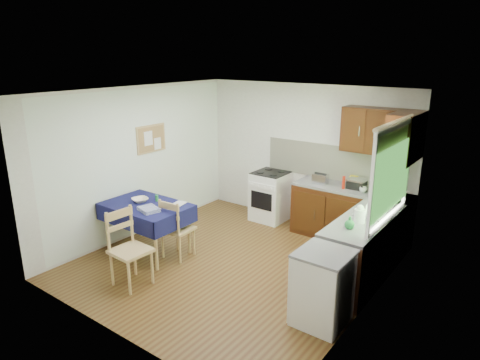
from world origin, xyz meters
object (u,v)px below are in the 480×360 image
Objects in this scene: toaster at (320,179)px; kettle at (360,215)px; chair_far at (176,227)px; chair_near at (128,246)px; dining_table at (146,211)px; dish_rack at (372,214)px; sandwich_press at (357,184)px.

toaster is 1.71m from kettle.
chair_near reaches higher than chair_far.
dish_rack reaches higher than dining_table.
kettle is at bearing -165.32° from chair_far.
sandwich_press is 1.49m from kettle.
sandwich_press is 1.21m from dish_rack.
toaster is at bearing 133.13° from kettle.
chair_near is at bearing -144.41° from kettle.
chair_near is at bearing 88.10° from chair_far.
kettle is (2.46, 1.76, 0.46)m from chair_near.
dining_table is 0.54m from chair_far.
dish_rack is (0.63, -1.03, -0.05)m from sandwich_press.
toaster is (1.82, 2.21, 0.30)m from dining_table.
toaster reaches higher than sandwich_press.
dining_table is at bearing 36.22° from chair_near.
dining_table is 5.32× the size of kettle.
chair_far is at bearing -120.79° from sandwich_press.
dish_rack reaches higher than sandwich_press.
chair_near reaches higher than dining_table.
chair_near is 4.25× the size of kettle.
sandwich_press is at bearing 113.13° from kettle.
dish_rack is at bearing -159.11° from chair_far.
kettle reaches higher than chair_far.
dish_rack is at bearing 82.57° from kettle.
chair_far is at bearing -161.39° from kettle.
sandwich_press reaches higher than dining_table.
kettle is at bearing -51.54° from chair_near.
sandwich_press is (2.41, 2.32, 0.29)m from dining_table.
chair_far is 2.52m from toaster.
dining_table is at bearing -125.93° from sandwich_press.
dish_rack is (2.50, 2.09, 0.37)m from chair_near.
chair_near is 3.67m from sandwich_press.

